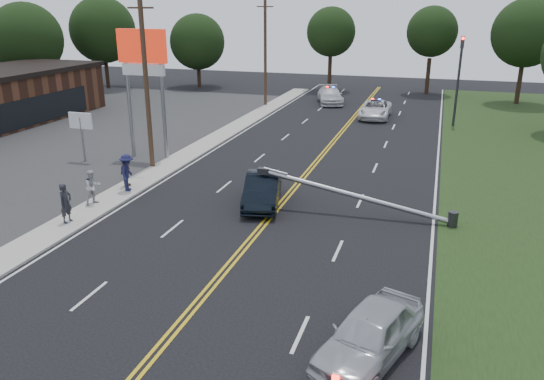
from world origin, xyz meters
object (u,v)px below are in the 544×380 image
(traffic_signal, at_px, (459,73))
(bystander_c, at_px, (127,173))
(utility_pole_far, at_px, (265,52))
(bystander_a, at_px, (66,203))
(utility_pole_mid, at_px, (146,83))
(bystander_b, at_px, (93,187))
(small_sign, at_px, (81,125))
(fallen_streetlight, at_px, (365,198))
(emergency_a, at_px, (375,109))
(waiting_sedan, at_px, (370,334))
(emergency_b, at_px, (330,95))
(crashed_sedan, at_px, (262,189))
(pylon_sign, at_px, (143,63))
(bystander_d, at_px, (125,171))

(traffic_signal, height_order, bystander_c, traffic_signal)
(utility_pole_far, bearing_deg, bystander_a, -88.52)
(utility_pole_mid, bearing_deg, bystander_b, -85.48)
(small_sign, height_order, bystander_c, small_sign)
(small_sign, bearing_deg, fallen_streetlight, -12.40)
(fallen_streetlight, distance_m, emergency_a, 23.38)
(waiting_sedan, distance_m, emergency_a, 33.98)
(small_sign, xyz_separation_m, bystander_b, (5.32, -6.59, -1.36))
(emergency_b, bearing_deg, traffic_signal, -48.82)
(small_sign, height_order, waiting_sedan, small_sign)
(crashed_sedan, xyz_separation_m, emergency_b, (-2.57, 29.02, 0.04))
(utility_pole_far, xyz_separation_m, bystander_c, (1.07, -26.37, -3.98))
(fallen_streetlight, bearing_deg, pylon_sign, 157.78)
(utility_pole_mid, xyz_separation_m, bystander_c, (1.07, -4.37, -3.98))
(utility_pole_far, height_order, bystander_a, utility_pole_far)
(emergency_b, bearing_deg, emergency_a, -65.91)
(waiting_sedan, bearing_deg, bystander_b, 170.15)
(traffic_signal, bearing_deg, utility_pole_mid, -134.20)
(traffic_signal, distance_m, utility_pole_mid, 25.12)
(traffic_signal, xyz_separation_m, utility_pole_far, (-17.50, 4.00, 0.88))
(pylon_sign, distance_m, bystander_c, 8.38)
(small_sign, relative_size, crashed_sedan, 0.67)
(emergency_a, bearing_deg, bystander_a, -110.49)
(pylon_sign, distance_m, traffic_signal, 24.75)
(waiting_sedan, relative_size, bystander_b, 2.59)
(emergency_a, bearing_deg, bystander_c, -113.41)
(fallen_streetlight, relative_size, bystander_a, 5.17)
(traffic_signal, distance_m, waiting_sedan, 32.76)
(utility_pole_far, bearing_deg, traffic_signal, -12.89)
(small_sign, xyz_separation_m, emergency_b, (10.56, 25.14, -1.53))
(pylon_sign, xyz_separation_m, emergency_b, (7.06, 23.14, -5.19))
(pylon_sign, height_order, bystander_b, pylon_sign)
(emergency_b, bearing_deg, fallen_streetlight, -92.83)
(pylon_sign, height_order, utility_pole_mid, utility_pole_mid)
(emergency_a, height_order, bystander_c, bystander_c)
(bystander_d, bearing_deg, waiting_sedan, -134.50)
(pylon_sign, height_order, waiting_sedan, pylon_sign)
(emergency_a, distance_m, bystander_c, 25.62)
(waiting_sedan, bearing_deg, utility_pole_far, 131.09)
(small_sign, bearing_deg, bystander_d, -35.14)
(crashed_sedan, distance_m, bystander_c, 7.28)
(waiting_sedan, xyz_separation_m, bystander_c, (-13.93, 10.11, 0.35))
(pylon_sign, relative_size, bystander_d, 4.80)
(utility_pole_far, bearing_deg, waiting_sedan, -67.65)
(fallen_streetlight, xyz_separation_m, bystander_b, (-12.87, -2.59, 0.05))
(pylon_sign, relative_size, traffic_signal, 1.13)
(utility_pole_far, height_order, bystander_d, utility_pole_far)
(traffic_signal, bearing_deg, emergency_a, 169.04)
(utility_pole_mid, height_order, waiting_sedan, utility_pole_mid)
(small_sign, bearing_deg, crashed_sedan, -16.45)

